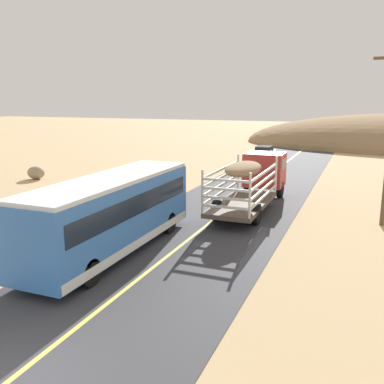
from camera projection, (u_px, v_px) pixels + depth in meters
livestock_truck at (257, 175)px, 25.99m from camera, size 2.53×9.70×3.02m
bus at (112, 212)px, 17.62m from camera, size 2.54×10.00×3.21m
car_far at (264, 154)px, 45.03m from camera, size 1.80×4.40×1.46m
boulder_mid_field at (36, 173)px, 34.34m from camera, size 1.47×1.20×1.04m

